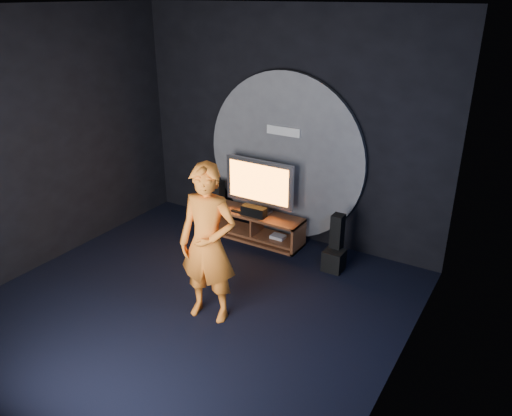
{
  "coord_description": "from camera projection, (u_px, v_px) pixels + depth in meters",
  "views": [
    {
      "loc": [
        3.4,
        -4.01,
        3.63
      ],
      "look_at": [
        0.33,
        1.05,
        1.05
      ],
      "focal_mm": 35.0,
      "sensor_mm": 36.0,
      "label": 1
    }
  ],
  "objects": [
    {
      "name": "floor",
      "position": [
        189.0,
        308.0,
        6.21
      ],
      "size": [
        5.0,
        5.0,
        0.0
      ],
      "primitive_type": "plane",
      "color": "black",
      "rests_on": "ground"
    },
    {
      "name": "right_wall",
      "position": [
        407.0,
        227.0,
        4.33
      ],
      "size": [
        0.04,
        5.0,
        3.5
      ],
      "primitive_type": "cube",
      "color": "black",
      "rests_on": "ground"
    },
    {
      "name": "ceiling",
      "position": [
        170.0,
        5.0,
        4.81
      ],
      "size": [
        5.0,
        5.0,
        0.01
      ],
      "primitive_type": "cube",
      "color": "black",
      "rests_on": "back_wall"
    },
    {
      "name": "tower_speaker_right",
      "position": [
        337.0,
        241.0,
        7.03
      ],
      "size": [
        0.16,
        0.18,
        0.8
      ],
      "primitive_type": "cube",
      "color": "black",
      "rests_on": "ground"
    },
    {
      "name": "tower_speaker_left",
      "position": [
        218.0,
        204.0,
        8.24
      ],
      "size": [
        0.16,
        0.18,
        0.8
      ],
      "primitive_type": "cube",
      "color": "black",
      "rests_on": "ground"
    },
    {
      "name": "subwoofer",
      "position": [
        334.0,
        260.0,
        7.02
      ],
      "size": [
        0.27,
        0.27,
        0.3
      ],
      "primitive_type": "cube",
      "color": "black",
      "rests_on": "ground"
    },
    {
      "name": "wall_disc_panel",
      "position": [
        285.0,
        157.0,
        7.61
      ],
      "size": [
        2.6,
        0.11,
        2.6
      ],
      "color": "#515156",
      "rests_on": "ground"
    },
    {
      "name": "media_console",
      "position": [
        257.0,
        228.0,
        7.86
      ],
      "size": [
        1.5,
        0.45,
        0.45
      ],
      "color": "#99542F",
      "rests_on": "ground"
    },
    {
      "name": "tv",
      "position": [
        259.0,
        184.0,
        7.63
      ],
      "size": [
        1.15,
        0.22,
        0.85
      ],
      "color": "#A9A9B0",
      "rests_on": "media_console"
    },
    {
      "name": "remote",
      "position": [
        236.0,
        211.0,
        7.81
      ],
      "size": [
        0.18,
        0.05,
        0.02
      ],
      "primitive_type": "cube",
      "color": "black",
      "rests_on": "media_console"
    },
    {
      "name": "left_wall",
      "position": [
        35.0,
        143.0,
        6.7
      ],
      "size": [
        0.04,
        5.0,
        3.5
      ],
      "primitive_type": "cube",
      "color": "black",
      "rests_on": "ground"
    },
    {
      "name": "player",
      "position": [
        208.0,
        244.0,
        5.71
      ],
      "size": [
        0.78,
        0.58,
        1.93
      ],
      "primitive_type": "imported",
      "rotation": [
        0.0,
        0.0,
        0.18
      ],
      "color": "orange",
      "rests_on": "ground"
    },
    {
      "name": "back_wall",
      "position": [
        287.0,
        128.0,
        7.47
      ],
      "size": [
        5.0,
        0.04,
        3.5
      ],
      "primitive_type": "cube",
      "color": "black",
      "rests_on": "ground"
    },
    {
      "name": "center_speaker",
      "position": [
        254.0,
        211.0,
        7.66
      ],
      "size": [
        0.4,
        0.15,
        0.15
      ],
      "primitive_type": "cube",
      "color": "black",
      "rests_on": "media_console"
    }
  ]
}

